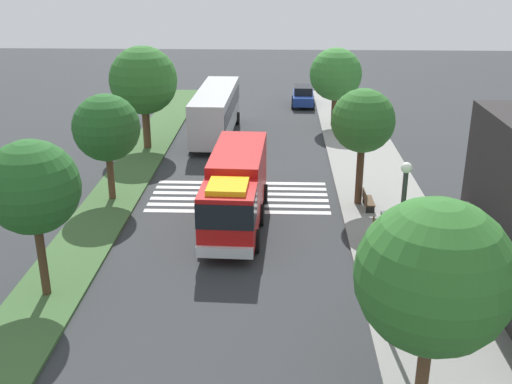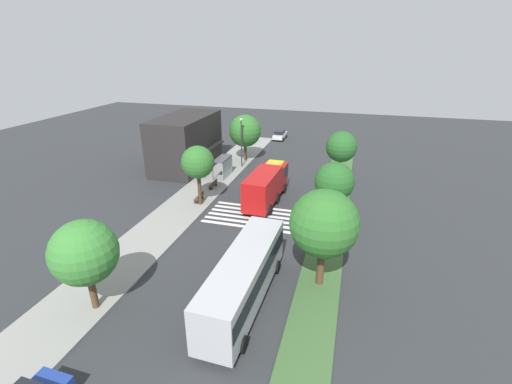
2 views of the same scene
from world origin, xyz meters
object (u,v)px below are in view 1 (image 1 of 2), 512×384
Objects in this scene: parked_car_west at (303,96)px; sidewalk_tree_west at (363,121)px; bus_stop_shelter at (395,243)px; bench_west_of_shelter at (367,200)px; fire_truck at (235,189)px; sidewalk_tree_east at (434,277)px; median_tree_west at (106,128)px; median_tree_far_west at (143,81)px; median_tree_center at (32,188)px; transit_bus at (216,109)px; street_lamp at (400,242)px; sidewalk_tree_far_west at (336,74)px; bench_near_shelter at (378,231)px.

parked_car_west is 0.68× the size of sidewalk_tree_west.
bus_stop_shelter is 2.19× the size of bench_west_of_shelter.
parked_car_west is at bearing 173.08° from fire_truck.
sidewalk_tree_east reaches higher than median_tree_west.
median_tree_far_west is (-10.14, -13.80, 0.13)m from sidewalk_tree_west.
median_tree_center reaches higher than bus_stop_shelter.
median_tree_west is (-0.93, -14.21, 3.64)m from bench_west_of_shelter.
median_tree_far_west is at bearing -152.32° from sidewalk_tree_east.
transit_bus is 28.09m from street_lamp.
sidewalk_tree_east is at bearing 0.00° from sidewalk_tree_far_west.
median_tree_far_west reaches higher than median_tree_center.
sidewalk_tree_far_west is at bearing 152.85° from median_tree_center.
median_tree_far_west reaches higher than sidewalk_tree_far_west.
fire_truck is 27.64m from parked_car_west.
median_tree_far_west reaches higher than sidewalk_tree_east.
transit_bus is at bearing -70.83° from sidewalk_tree_far_west.
transit_bus is 1.56× the size of median_tree_far_west.
bench_near_shelter is at bearing 79.06° from fire_truck.
fire_truck is 1.35× the size of median_tree_far_west.
sidewalk_tree_west reaches higher than sidewalk_tree_far_west.
transit_bus is 17.16m from bench_west_of_shelter.
bus_stop_shelter is at bearing 6.16° from parked_car_west.
bench_west_of_shelter is at bearing 178.47° from sidewalk_tree_east.
sidewalk_tree_east reaches higher than bench_near_shelter.
fire_truck is 8.23m from median_tree_west.
median_tree_center is (1.57, -14.20, 2.85)m from bus_stop_shelter.
street_lamp is (8.47, -0.81, 3.48)m from bench_near_shelter.
sidewalk_tree_far_west is (-19.71, 6.58, 2.20)m from fire_truck.
fire_truck is 7.33m from bench_near_shelter.
sidewalk_tree_far_west reaches higher than transit_bus.
median_tree_west is at bearing -135.00° from street_lamp.
bench_west_of_shelter is (-4.01, 0.00, 0.00)m from bench_near_shelter.
street_lamp is at bearing -5.49° from bench_near_shelter.
fire_truck reaches higher than transit_bus.
sidewalk_tree_east reaches higher than bench_west_of_shelter.
bench_near_shelter is at bearing 5.04° from sidewalk_tree_west.
bench_near_shelter is at bearing 0.00° from bench_west_of_shelter.
fire_truck is 8.98m from bus_stop_shelter.
sidewalk_tree_west is at bearing 53.69° from median_tree_far_west.
parked_car_west is 25.03m from bench_west_of_shelter.
parked_car_west is 33.02m from bus_stop_shelter.
street_lamp is 3.06m from sidewalk_tree_east.
median_tree_center is (26.91, -13.80, 0.48)m from sidewalk_tree_far_west.
fire_truck is 1.63× the size of median_tree_west.
parked_car_west is 12.89m from transit_bus.
street_lamp is at bearing -172.43° from sidewalk_tree_east.
bench_near_shelter and bench_west_of_shelter have the same top height.
sidewalk_tree_east is (32.82, 0.00, 0.20)m from sidewalk_tree_far_west.
parked_car_west is at bearing -174.83° from bench_near_shelter.
street_lamp reaches higher than sidewalk_tree_west.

